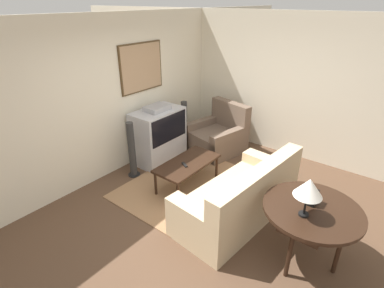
{
  "coord_description": "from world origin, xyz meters",
  "views": [
    {
      "loc": [
        -2.92,
        -1.98,
        2.88
      ],
      "look_at": [
        0.51,
        0.71,
        0.75
      ],
      "focal_mm": 28.0,
      "sensor_mm": 36.0,
      "label": 1
    }
  ],
  "objects": [
    {
      "name": "speaker_tower_right",
      "position": [
        1.5,
        1.7,
        0.48
      ],
      "size": [
        0.21,
        0.21,
        1.02
      ],
      "color": "black",
      "rests_on": "ground_plane"
    },
    {
      "name": "ground_plane",
      "position": [
        0.0,
        0.0,
        0.0
      ],
      "size": [
        12.0,
        12.0,
        0.0
      ],
      "primitive_type": "plane",
      "color": "brown"
    },
    {
      "name": "mantel_clock",
      "position": [
        0.14,
        -1.34,
        0.83
      ],
      "size": [
        0.15,
        0.1,
        0.16
      ],
      "color": "black",
      "rests_on": "console_table"
    },
    {
      "name": "wall_back",
      "position": [
        0.01,
        2.13,
        1.36
      ],
      "size": [
        12.0,
        0.1,
        2.7
      ],
      "color": "beige",
      "rests_on": "ground_plane"
    },
    {
      "name": "area_rug",
      "position": [
        0.4,
        0.74,
        0.01
      ],
      "size": [
        2.2,
        1.7,
        0.01
      ],
      "color": "#99704C",
      "rests_on": "ground_plane"
    },
    {
      "name": "coffee_table",
      "position": [
        0.4,
        0.73,
        0.41
      ],
      "size": [
        1.14,
        0.57,
        0.45
      ],
      "color": "black",
      "rests_on": "ground_plane"
    },
    {
      "name": "armchair",
      "position": [
        1.83,
        1.08,
        0.31
      ],
      "size": [
        1.15,
        1.14,
        0.98
      ],
      "rotation": [
        0.0,
        0.0,
        -1.79
      ],
      "color": "brown",
      "rests_on": "ground_plane"
    },
    {
      "name": "table_lamp",
      "position": [
        -0.13,
        -1.34,
        1.1
      ],
      "size": [
        0.3,
        0.3,
        0.46
      ],
      "color": "black",
      "rests_on": "console_table"
    },
    {
      "name": "couch",
      "position": [
        0.23,
        -0.38,
        0.32
      ],
      "size": [
        2.02,
        1.05,
        0.92
      ],
      "rotation": [
        0.0,
        0.0,
        3.05
      ],
      "color": "#CCB289",
      "rests_on": "ground_plane"
    },
    {
      "name": "tv",
      "position": [
        0.78,
        1.74,
        0.53
      ],
      "size": [
        0.99,
        0.59,
        1.11
      ],
      "color": "#B7B7BC",
      "rests_on": "ground_plane"
    },
    {
      "name": "speaker_tower_left",
      "position": [
        0.07,
        1.7,
        0.48
      ],
      "size": [
        0.21,
        0.21,
        1.02
      ],
      "color": "black",
      "rests_on": "ground_plane"
    },
    {
      "name": "wall_right",
      "position": [
        2.63,
        0.0,
        1.35
      ],
      "size": [
        0.06,
        12.0,
        2.7
      ],
      "color": "beige",
      "rests_on": "ground_plane"
    },
    {
      "name": "remote",
      "position": [
        0.3,
        0.7,
        0.46
      ],
      "size": [
        0.12,
        0.16,
        0.02
      ],
      "color": "black",
      "rests_on": "coffee_table"
    },
    {
      "name": "console_table",
      "position": [
        0.06,
        -1.38,
        0.68
      ],
      "size": [
        1.11,
        1.11,
        0.75
      ],
      "color": "black",
      "rests_on": "ground_plane"
    }
  ]
}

